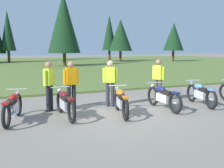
{
  "coord_description": "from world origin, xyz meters",
  "views": [
    {
      "loc": [
        -3.54,
        -7.77,
        2.12
      ],
      "look_at": [
        0.0,
        0.6,
        0.9
      ],
      "focal_mm": 43.33,
      "sensor_mm": 36.0,
      "label": 1
    }
  ],
  "objects": [
    {
      "name": "ground_plane",
      "position": [
        0.0,
        0.0,
        0.0
      ],
      "size": [
        140.0,
        140.0,
        0.0
      ],
      "primitive_type": "plane",
      "color": "gray"
    },
    {
      "name": "grass_moorland",
      "position": [
        0.0,
        26.2,
        0.05
      ],
      "size": [
        80.0,
        44.0,
        0.1
      ],
      "primitive_type": "cube",
      "color": "#5B7033",
      "rests_on": "ground"
    },
    {
      "name": "forest_treeline",
      "position": [
        -1.21,
        29.99,
        4.32
      ],
      "size": [
        45.39,
        26.27,
        8.74
      ],
      "color": "#47331E",
      "rests_on": "ground"
    },
    {
      "name": "motorcycle_red",
      "position": [
        -3.2,
        0.35,
        0.44
      ],
      "size": [
        0.81,
        2.04,
        0.88
      ],
      "color": "black",
      "rests_on": "ground"
    },
    {
      "name": "motorcycle_maroon",
      "position": [
        -1.71,
        0.24,
        0.44
      ],
      "size": [
        0.62,
        2.1,
        0.88
      ],
      "color": "black",
      "rests_on": "ground"
    },
    {
      "name": "motorcycle_orange",
      "position": [
        0.0,
        -0.13,
        0.44
      ],
      "size": [
        0.76,
        2.06,
        0.88
      ],
      "color": "black",
      "rests_on": "ground"
    },
    {
      "name": "motorcycle_navy",
      "position": [
        1.68,
        0.02,
        0.44
      ],
      "size": [
        0.62,
        2.1,
        0.88
      ],
      "color": "black",
      "rests_on": "ground"
    },
    {
      "name": "motorcycle_sky_blue",
      "position": [
        3.34,
        0.04,
        0.44
      ],
      "size": [
        0.68,
        2.08,
        0.88
      ],
      "color": "black",
      "rests_on": "ground"
    },
    {
      "name": "rider_with_back_turned",
      "position": [
        -2.0,
        1.28,
        0.95
      ],
      "size": [
        0.4,
        0.44,
        1.67
      ],
      "color": "black",
      "rests_on": "ground"
    },
    {
      "name": "rider_in_hivis_vest",
      "position": [
        0.16,
        1.16,
        0.95
      ],
      "size": [
        0.49,
        0.37,
        1.67
      ],
      "color": "#2D2D38",
      "rests_on": "ground"
    },
    {
      "name": "rider_near_row_end",
      "position": [
        -1.27,
        1.17,
        0.95
      ],
      "size": [
        0.55,
        0.26,
        1.67
      ],
      "color": "black",
      "rests_on": "ground"
    },
    {
      "name": "rider_checking_bike",
      "position": [
        2.28,
        1.29,
        0.95
      ],
      "size": [
        0.35,
        0.51,
        1.67
      ],
      "color": "#4C4233",
      "rests_on": "ground"
    }
  ]
}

